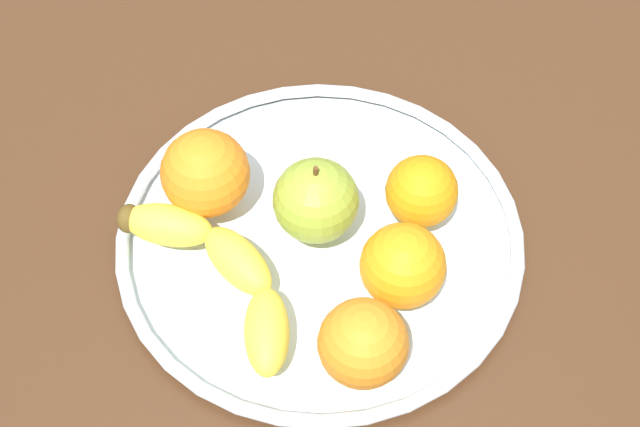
% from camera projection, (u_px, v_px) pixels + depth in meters
% --- Properties ---
extents(ground_plane, '(1.36, 1.36, 0.04)m').
position_uv_depth(ground_plane, '(320.00, 256.00, 0.89)').
color(ground_plane, '#442917').
extents(fruit_bowl, '(0.36, 0.36, 0.02)m').
position_uv_depth(fruit_bowl, '(320.00, 239.00, 0.87)').
color(fruit_bowl, silver).
rests_on(fruit_bowl, ground_plane).
extents(banana, '(0.21, 0.12, 0.04)m').
position_uv_depth(banana, '(219.00, 269.00, 0.82)').
color(banana, yellow).
rests_on(banana, fruit_bowl).
extents(apple, '(0.08, 0.08, 0.08)m').
position_uv_depth(apple, '(311.00, 202.00, 0.84)').
color(apple, '#90A631').
rests_on(apple, fruit_bowl).
extents(orange_center, '(0.07, 0.07, 0.07)m').
position_uv_depth(orange_center, '(363.00, 344.00, 0.76)').
color(orange_center, orange).
rests_on(orange_center, fruit_bowl).
extents(orange_back_right, '(0.06, 0.06, 0.06)m').
position_uv_depth(orange_back_right, '(422.00, 191.00, 0.85)').
color(orange_back_right, orange).
rests_on(orange_back_right, fruit_bowl).
extents(orange_front_left, '(0.07, 0.07, 0.07)m').
position_uv_depth(orange_front_left, '(403.00, 266.00, 0.80)').
color(orange_front_left, orange).
rests_on(orange_front_left, fruit_bowl).
extents(orange_back_left, '(0.08, 0.08, 0.08)m').
position_uv_depth(orange_back_left, '(205.00, 173.00, 0.85)').
color(orange_back_left, orange).
rests_on(orange_back_left, fruit_bowl).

